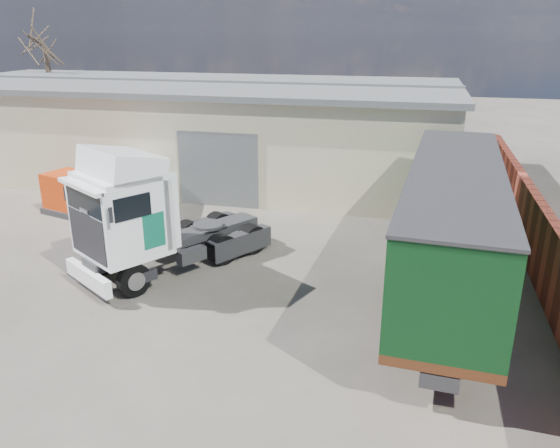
% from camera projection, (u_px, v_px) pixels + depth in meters
% --- Properties ---
extents(ground, '(120.00, 120.00, 0.00)m').
position_uv_depth(ground, '(170.00, 305.00, 17.13)').
color(ground, '#282520').
rests_on(ground, ground).
extents(warehouse, '(30.60, 12.60, 5.42)m').
position_uv_depth(warehouse, '(189.00, 128.00, 32.21)').
color(warehouse, beige).
rests_on(warehouse, ground).
extents(brick_boundary_wall, '(0.35, 26.00, 2.50)m').
position_uv_depth(brick_boundary_wall, '(535.00, 234.00, 19.54)').
color(brick_boundary_wall, maroon).
rests_on(brick_boundary_wall, ground).
extents(bare_tree, '(4.00, 4.00, 9.60)m').
position_uv_depth(bare_tree, '(43.00, 32.00, 36.84)').
color(bare_tree, '#382B21').
rests_on(bare_tree, ground).
extents(tractor_unit, '(5.84, 7.19, 4.67)m').
position_uv_depth(tractor_unit, '(146.00, 221.00, 18.68)').
color(tractor_unit, black).
rests_on(tractor_unit, ground).
extents(box_trailer, '(3.46, 12.93, 4.25)m').
position_uv_depth(box_trailer, '(452.00, 218.00, 17.04)').
color(box_trailer, '#2D2D30').
rests_on(box_trailer, ground).
extents(panel_van, '(3.30, 5.26, 2.00)m').
position_uv_depth(panel_van, '(134.00, 191.00, 25.38)').
color(panel_van, black).
rests_on(panel_van, ground).
extents(orange_skip, '(3.42, 2.63, 1.89)m').
position_uv_depth(orange_skip, '(77.00, 196.00, 25.33)').
color(orange_skip, '#2D2D30').
rests_on(orange_skip, ground).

